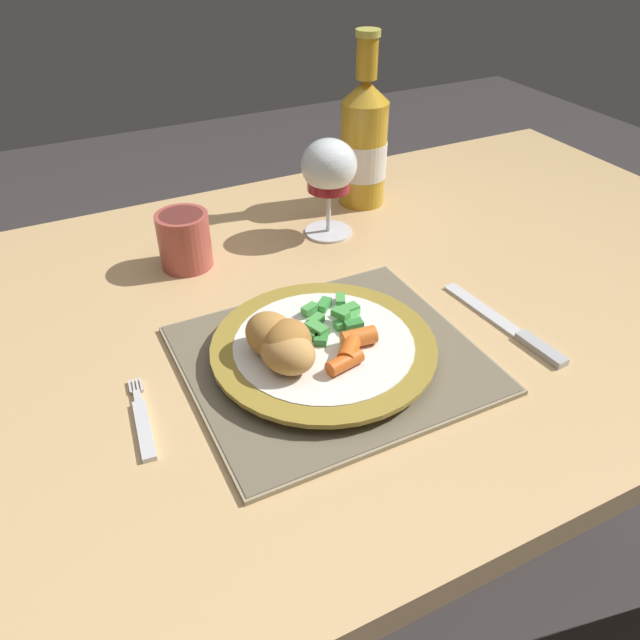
{
  "coord_description": "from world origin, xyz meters",
  "views": [
    {
      "loc": [
        -0.26,
        -0.61,
        1.21
      ],
      "look_at": [
        0.01,
        -0.09,
        0.78
      ],
      "focal_mm": 35.0,
      "sensor_mm": 36.0,
      "label": 1
    }
  ],
  "objects_px": {
    "table_knife": "(512,329)",
    "bottle": "(364,143)",
    "wine_glass": "(329,170)",
    "drinking_cup": "(184,239)",
    "dining_table": "(287,362)",
    "fork": "(143,423)",
    "dinner_plate": "(321,350)"
  },
  "relations": [
    {
      "from": "table_knife",
      "to": "bottle",
      "type": "relative_size",
      "value": 0.73
    },
    {
      "from": "wine_glass",
      "to": "drinking_cup",
      "type": "relative_size",
      "value": 1.88
    },
    {
      "from": "dining_table",
      "to": "drinking_cup",
      "type": "height_order",
      "value": "drinking_cup"
    },
    {
      "from": "drinking_cup",
      "to": "table_knife",
      "type": "bearing_deg",
      "value": -47.16
    },
    {
      "from": "table_knife",
      "to": "drinking_cup",
      "type": "xyz_separation_m",
      "value": [
        -0.31,
        0.34,
        0.04
      ]
    },
    {
      "from": "fork",
      "to": "drinking_cup",
      "type": "bearing_deg",
      "value": 65.02
    },
    {
      "from": "dinner_plate",
      "to": "wine_glass",
      "type": "distance_m",
      "value": 0.33
    },
    {
      "from": "table_knife",
      "to": "wine_glass",
      "type": "distance_m",
      "value": 0.36
    },
    {
      "from": "dining_table",
      "to": "fork",
      "type": "bearing_deg",
      "value": -150.78
    },
    {
      "from": "fork",
      "to": "bottle",
      "type": "xyz_separation_m",
      "value": [
        0.47,
        0.37,
        0.1
      ]
    },
    {
      "from": "fork",
      "to": "wine_glass",
      "type": "height_order",
      "value": "wine_glass"
    },
    {
      "from": "fork",
      "to": "wine_glass",
      "type": "xyz_separation_m",
      "value": [
        0.37,
        0.29,
        0.1
      ]
    },
    {
      "from": "dining_table",
      "to": "wine_glass",
      "type": "bearing_deg",
      "value": 48.5
    },
    {
      "from": "dining_table",
      "to": "table_knife",
      "type": "height_order",
      "value": "table_knife"
    },
    {
      "from": "dining_table",
      "to": "fork",
      "type": "relative_size",
      "value": 12.27
    },
    {
      "from": "dinner_plate",
      "to": "fork",
      "type": "height_order",
      "value": "dinner_plate"
    },
    {
      "from": "bottle",
      "to": "drinking_cup",
      "type": "height_order",
      "value": "bottle"
    },
    {
      "from": "wine_glass",
      "to": "dinner_plate",
      "type": "bearing_deg",
      "value": -118.74
    },
    {
      "from": "dining_table",
      "to": "fork",
      "type": "height_order",
      "value": "fork"
    },
    {
      "from": "table_knife",
      "to": "wine_glass",
      "type": "bearing_deg",
      "value": 104.3
    },
    {
      "from": "fork",
      "to": "bottle",
      "type": "distance_m",
      "value": 0.61
    },
    {
      "from": "table_knife",
      "to": "drinking_cup",
      "type": "height_order",
      "value": "drinking_cup"
    },
    {
      "from": "dinner_plate",
      "to": "bottle",
      "type": "height_order",
      "value": "bottle"
    },
    {
      "from": "drinking_cup",
      "to": "bottle",
      "type": "bearing_deg",
      "value": 12.47
    },
    {
      "from": "dinner_plate",
      "to": "table_knife",
      "type": "bearing_deg",
      "value": -12.89
    },
    {
      "from": "wine_glass",
      "to": "bottle",
      "type": "distance_m",
      "value": 0.13
    },
    {
      "from": "dinner_plate",
      "to": "drinking_cup",
      "type": "height_order",
      "value": "drinking_cup"
    },
    {
      "from": "wine_glass",
      "to": "table_knife",
      "type": "bearing_deg",
      "value": -75.7
    },
    {
      "from": "wine_glass",
      "to": "drinking_cup",
      "type": "bearing_deg",
      "value": 179.07
    },
    {
      "from": "dining_table",
      "to": "wine_glass",
      "type": "distance_m",
      "value": 0.3
    },
    {
      "from": "table_knife",
      "to": "dinner_plate",
      "type": "bearing_deg",
      "value": 167.11
    },
    {
      "from": "fork",
      "to": "drinking_cup",
      "type": "relative_size",
      "value": 1.57
    }
  ]
}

